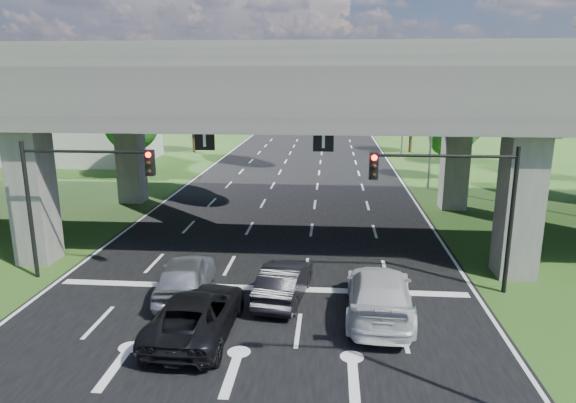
# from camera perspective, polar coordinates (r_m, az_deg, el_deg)

# --- Properties ---
(ground) EXTENTS (160.00, 160.00, 0.00)m
(ground) POSITION_cam_1_polar(r_m,az_deg,el_deg) (18.59, -4.58, -13.93)
(ground) COLOR #234917
(ground) RESTS_ON ground
(road) EXTENTS (18.00, 120.00, 0.03)m
(road) POSITION_cam_1_polar(r_m,az_deg,el_deg) (27.75, -1.26, -4.31)
(road) COLOR black
(road) RESTS_ON ground
(overpass) EXTENTS (80.00, 15.00, 10.00)m
(overpass) POSITION_cam_1_polar(r_m,az_deg,el_deg) (28.37, -0.92, 12.35)
(overpass) COLOR #3B3836
(overpass) RESTS_ON ground
(warehouse) EXTENTS (20.00, 10.00, 4.00)m
(warehouse) POSITION_cam_1_polar(r_m,az_deg,el_deg) (59.14, -24.56, 6.11)
(warehouse) COLOR #9E9E99
(warehouse) RESTS_ON ground
(signal_right) EXTENTS (5.76, 0.54, 6.00)m
(signal_right) POSITION_cam_1_polar(r_m,az_deg,el_deg) (21.26, 18.33, 1.01)
(signal_right) COLOR black
(signal_right) RESTS_ON ground
(signal_left) EXTENTS (5.76, 0.54, 6.00)m
(signal_left) POSITION_cam_1_polar(r_m,az_deg,el_deg) (23.22, -22.57, 1.68)
(signal_left) COLOR black
(signal_left) RESTS_ON ground
(streetlight_far) EXTENTS (3.38, 0.25, 10.00)m
(streetlight_far) POSITION_cam_1_polar(r_m,az_deg,el_deg) (40.98, 15.22, 9.42)
(streetlight_far) COLOR gray
(streetlight_far) RESTS_ON ground
(streetlight_beyond) EXTENTS (3.38, 0.25, 10.00)m
(streetlight_beyond) POSITION_cam_1_polar(r_m,az_deg,el_deg) (56.77, 12.36, 10.66)
(streetlight_beyond) COLOR gray
(streetlight_beyond) RESTS_ON ground
(tree_left_near) EXTENTS (4.50, 4.50, 7.80)m
(tree_left_near) POSITION_cam_1_polar(r_m,az_deg,el_deg) (45.59, -17.00, 8.40)
(tree_left_near) COLOR black
(tree_left_near) RESTS_ON ground
(tree_left_mid) EXTENTS (3.91, 3.90, 6.76)m
(tree_left_mid) POSITION_cam_1_polar(r_m,az_deg,el_deg) (54.16, -16.84, 8.48)
(tree_left_mid) COLOR black
(tree_left_mid) RESTS_ON ground
(tree_left_far) EXTENTS (4.80, 4.80, 8.32)m
(tree_left_far) POSITION_cam_1_polar(r_m,az_deg,el_deg) (60.42, -10.53, 10.25)
(tree_left_far) COLOR black
(tree_left_far) RESTS_ON ground
(tree_right_near) EXTENTS (4.20, 4.20, 7.28)m
(tree_right_near) POSITION_cam_1_polar(r_m,az_deg,el_deg) (45.59, 17.91, 7.92)
(tree_right_near) COLOR black
(tree_right_near) RESTS_ON ground
(tree_right_mid) EXTENTS (3.91, 3.90, 6.76)m
(tree_right_mid) POSITION_cam_1_polar(r_m,az_deg,el_deg) (54.07, 19.14, 8.31)
(tree_right_mid) COLOR black
(tree_right_mid) RESTS_ON ground
(tree_right_far) EXTENTS (4.50, 4.50, 7.80)m
(tree_right_far) POSITION_cam_1_polar(r_m,az_deg,el_deg) (61.05, 13.67, 9.82)
(tree_right_far) COLOR black
(tree_right_far) RESTS_ON ground
(car_silver) EXTENTS (2.44, 5.06, 1.67)m
(car_silver) POSITION_cam_1_polar(r_m,az_deg,el_deg) (21.09, -11.32, -8.11)
(car_silver) COLOR #B5B7BE
(car_silver) RESTS_ON road
(car_dark) EXTENTS (2.13, 4.60, 1.46)m
(car_dark) POSITION_cam_1_polar(r_m,az_deg,el_deg) (20.40, -0.43, -8.91)
(car_dark) COLOR black
(car_dark) RESTS_ON road
(car_white) EXTENTS (2.69, 5.95, 1.69)m
(car_white) POSITION_cam_1_polar(r_m,az_deg,el_deg) (19.36, 10.10, -10.06)
(car_white) COLOR silver
(car_white) RESTS_ON road
(car_trailing) EXTENTS (2.66, 5.55, 1.53)m
(car_trailing) POSITION_cam_1_polar(r_m,az_deg,el_deg) (18.09, -10.13, -12.13)
(car_trailing) COLOR black
(car_trailing) RESTS_ON road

